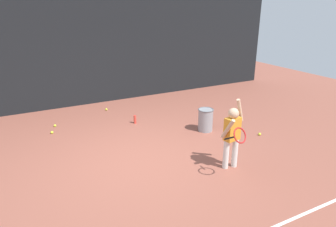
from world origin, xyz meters
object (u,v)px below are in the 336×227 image
object	(u,v)px
water_bottle	(135,119)
tennis_ball_0	(52,132)
tennis_player	(232,133)
tennis_ball_3	(55,126)
tennis_ball_2	(106,109)
tennis_ball_1	(260,134)
ball_hopper	(205,120)

from	to	relation	value
water_bottle	tennis_ball_0	world-z (taller)	water_bottle
tennis_player	tennis_ball_3	world-z (taller)	tennis_player
tennis_ball_2	tennis_ball_3	size ratio (longest dim) A/B	1.00
tennis_ball_0	tennis_ball_1	bearing A→B (deg)	-28.78
ball_hopper	tennis_ball_1	xyz separation A→B (m)	(0.99, -0.86, -0.26)
tennis_player	tennis_ball_0	xyz separation A→B (m)	(-2.81, 3.30, -0.69)
tennis_player	tennis_ball_2	size ratio (longest dim) A/B	20.46
water_bottle	tennis_ball_3	world-z (taller)	water_bottle
water_bottle	tennis_ball_0	size ratio (longest dim) A/B	3.33
ball_hopper	tennis_ball_3	world-z (taller)	ball_hopper
water_bottle	tennis_ball_2	bearing A→B (deg)	105.42
tennis_player	tennis_ball_0	bearing A→B (deg)	120.96
water_bottle	tennis_ball_2	size ratio (longest dim) A/B	3.33
ball_hopper	tennis_ball_1	bearing A→B (deg)	-41.01
tennis_player	tennis_ball_2	distance (m)	4.55
ball_hopper	tennis_ball_2	bearing A→B (deg)	123.70
ball_hopper	tennis_ball_2	world-z (taller)	ball_hopper
water_bottle	tennis_player	bearing A→B (deg)	-75.75
tennis_ball_1	tennis_ball_3	distance (m)	5.13
water_bottle	tennis_ball_1	bearing A→B (deg)	-41.97
water_bottle	tennis_ball_2	distance (m)	1.40
tennis_player	ball_hopper	bearing A→B (deg)	61.31
ball_hopper	tennis_ball_3	distance (m)	3.84
ball_hopper	water_bottle	xyz separation A→B (m)	(-1.37, 1.26, -0.18)
tennis_ball_0	tennis_ball_1	size ratio (longest dim) A/B	1.00
ball_hopper	tennis_player	bearing A→B (deg)	-109.23
tennis_ball_0	tennis_ball_3	bearing A→B (deg)	72.69
tennis_ball_3	tennis_player	bearing A→B (deg)	-54.25
water_bottle	tennis_ball_3	xyz separation A→B (m)	(-1.91, 0.72, -0.08)
tennis_ball_0	tennis_ball_1	xyz separation A→B (m)	(4.40, -2.42, 0.00)
ball_hopper	tennis_ball_1	size ratio (longest dim) A/B	8.52
tennis_ball_2	tennis_ball_1	bearing A→B (deg)	-51.80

